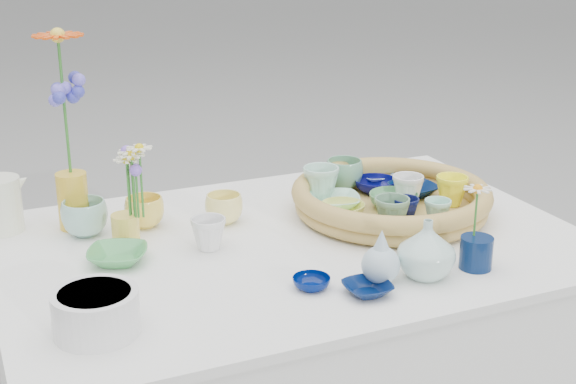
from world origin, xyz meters
name	(u,v)px	position (x,y,z in m)	size (l,w,h in m)	color
wicker_tray	(391,199)	(0.28, 0.05, 0.80)	(0.47, 0.47, 0.08)	#A38347
tray_ceramic_0	(376,186)	(0.30, 0.16, 0.80)	(0.11, 0.11, 0.03)	#070954
tray_ceramic_1	(413,190)	(0.37, 0.10, 0.80)	(0.11, 0.11, 0.03)	#01143B
tray_ceramic_2	(452,191)	(0.42, 0.01, 0.82)	(0.08, 0.08, 0.07)	#FFFA26
tray_ceramic_3	(394,201)	(0.28, 0.04, 0.80)	(0.12, 0.12, 0.04)	#5E9D69
tray_ceramic_4	(392,214)	(0.21, -0.07, 0.82)	(0.08, 0.08, 0.07)	slate
tray_ceramic_5	(334,202)	(0.15, 0.10, 0.80)	(0.12, 0.12, 0.03)	#A3E0C5
tray_ceramic_6	(321,183)	(0.15, 0.17, 0.82)	(0.09, 0.09, 0.08)	#AADBC8
tray_ceramic_7	(408,190)	(0.33, 0.06, 0.82)	(0.08, 0.08, 0.07)	silver
tray_ceramic_8	(377,177)	(0.35, 0.23, 0.79)	(0.09, 0.09, 0.02)	#A9D1FB
tray_ceramic_9	(405,210)	(0.26, -0.05, 0.81)	(0.06, 0.06, 0.06)	#0B103C
tray_ceramic_10	(343,210)	(0.15, 0.04, 0.80)	(0.10, 0.10, 0.03)	#E9E96A
tray_ceramic_11	(437,212)	(0.32, -0.08, 0.81)	(0.06, 0.06, 0.06)	#9EDEC9
tray_ceramic_12	(344,174)	(0.24, 0.22, 0.82)	(0.09, 0.09, 0.07)	#64A07E
loose_ceramic_0	(145,212)	(-0.28, 0.21, 0.80)	(0.09, 0.09, 0.07)	#EAC94D
loose_ceramic_1	(224,209)	(-0.10, 0.16, 0.80)	(0.09, 0.09, 0.07)	#F7E880
loose_ceramic_2	(118,256)	(-0.38, 0.03, 0.78)	(0.12, 0.12, 0.03)	#459852
loose_ceramic_3	(209,234)	(-0.18, 0.02, 0.80)	(0.08, 0.08, 0.07)	silver
loose_ceramic_4	(311,283)	(-0.06, -0.24, 0.78)	(0.07, 0.07, 0.02)	#001050
loose_ceramic_5	(85,218)	(-0.41, 0.21, 0.81)	(0.10, 0.10, 0.08)	#90C2B5
loose_ceramic_6	(367,289)	(0.02, -0.30, 0.78)	(0.09, 0.09, 0.02)	#05153F
fluted_bowl	(96,313)	(-0.47, -0.24, 0.80)	(0.15, 0.15, 0.08)	silver
bud_vase_paleblue	(381,255)	(0.07, -0.27, 0.82)	(0.08, 0.08, 0.12)	#A3BCC8
bud_vase_seafoam	(427,249)	(0.17, -0.28, 0.82)	(0.11, 0.11, 0.12)	#AECFC6
bud_vase_cobalt	(476,253)	(0.28, -0.28, 0.80)	(0.07, 0.07, 0.07)	#071940
single_daisy	(476,212)	(0.28, -0.27, 0.88)	(0.06, 0.06, 0.12)	white
tall_vase_yellow	(73,201)	(-0.42, 0.27, 0.83)	(0.07, 0.07, 0.13)	gold
gerbera	(64,106)	(-0.42, 0.27, 1.05)	(0.13, 0.13, 0.32)	#EA4C0D
hydrangea	(67,132)	(-0.42, 0.28, 0.99)	(0.07, 0.07, 0.25)	#373AB0
white_pitcher	(1,205)	(-0.58, 0.31, 0.83)	(0.13, 0.09, 0.13)	silver
daisy_cup	(126,229)	(-0.34, 0.13, 0.80)	(0.06, 0.06, 0.06)	gold
daisy_posy	(129,178)	(-0.32, 0.12, 0.91)	(0.08, 0.08, 0.17)	#ECEACE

